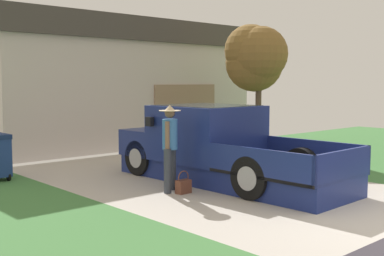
{
  "coord_description": "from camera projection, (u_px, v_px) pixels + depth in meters",
  "views": [
    {
      "loc": [
        -7.15,
        -3.11,
        2.12
      ],
      "look_at": [
        -0.18,
        4.6,
        1.15
      ],
      "focal_mm": 46.14,
      "sensor_mm": 36.0,
      "label": 1
    }
  ],
  "objects": [
    {
      "name": "handbag",
      "position": [
        183.0,
        186.0,
        9.43
      ],
      "size": [
        0.29,
        0.17,
        0.44
      ],
      "color": "brown",
      "rests_on": "ground"
    },
    {
      "name": "person_with_hat",
      "position": [
        170.0,
        143.0,
        9.53
      ],
      "size": [
        0.43,
        0.43,
        1.69
      ],
      "rotation": [
        0.0,
        0.0,
        0.59
      ],
      "color": "#333842",
      "rests_on": "ground"
    },
    {
      "name": "house_with_garage",
      "position": [
        92.0,
        83.0,
        18.15
      ],
      "size": [
        9.69,
        7.25,
        4.15
      ],
      "color": "beige",
      "rests_on": "ground"
    },
    {
      "name": "pickup_truck",
      "position": [
        212.0,
        147.0,
        10.7
      ],
      "size": [
        2.12,
        5.38,
        1.62
      ],
      "rotation": [
        0.0,
        0.0,
        0.03
      ],
      "color": "navy",
      "rests_on": "ground"
    },
    {
      "name": "front_yard_tree",
      "position": [
        255.0,
        57.0,
        14.9
      ],
      "size": [
        1.83,
        2.02,
        3.87
      ],
      "color": "brown",
      "rests_on": "ground"
    }
  ]
}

